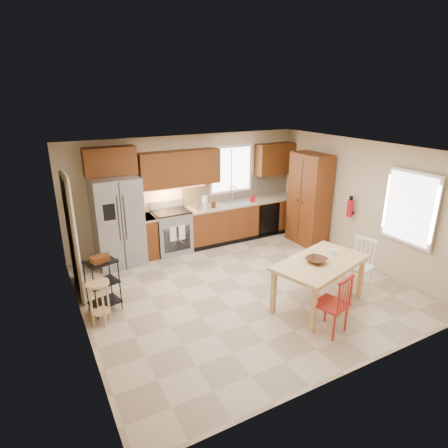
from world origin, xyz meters
TOP-DOWN VIEW (x-y plane):
  - floor at (0.00, 0.00)m, footprint 5.50×5.50m
  - ceiling at (0.00, 0.00)m, footprint 5.50×5.00m
  - wall_back at (0.00, 2.50)m, footprint 5.50×0.02m
  - wall_front at (0.00, -2.50)m, footprint 5.50×0.02m
  - wall_left at (-2.75, 0.00)m, footprint 0.02×5.00m
  - wall_right at (2.75, 0.00)m, footprint 0.02×5.00m
  - refrigerator at (-1.70, 2.12)m, footprint 0.92×0.75m
  - range_stove at (-0.55, 2.19)m, footprint 0.76×0.63m
  - base_cabinet_narrow at (-1.10, 2.20)m, footprint 0.30×0.60m
  - base_cabinet_run at (1.29, 2.20)m, footprint 2.92×0.60m
  - dishwasher at (1.85, 1.91)m, footprint 0.60×0.02m
  - backsplash at (1.29, 2.48)m, footprint 2.92×0.03m
  - upper_over_fridge at (-1.70, 2.33)m, footprint 1.00×0.35m
  - upper_left_block at (-0.25, 2.33)m, footprint 1.80×0.35m
  - upper_right_block at (2.25, 2.33)m, footprint 1.00×0.35m
  - window_back at (1.10, 2.48)m, footprint 1.12×0.04m
  - sink at (1.10, 2.20)m, footprint 0.62×0.46m
  - undercab_glow at (-0.55, 2.30)m, footprint 1.60×0.30m
  - soap_bottle at (1.48, 2.10)m, footprint 0.09×0.09m
  - paper_towel at (0.25, 2.15)m, footprint 0.12×0.12m
  - canister_steel at (0.05, 2.15)m, footprint 0.11×0.11m
  - canister_wood at (0.45, 2.12)m, footprint 0.10×0.10m
  - pantry at (2.43, 1.20)m, footprint 0.50×0.95m
  - fire_extinguisher at (2.63, 0.15)m, footprint 0.12×0.12m
  - window_right at (2.68, -1.15)m, footprint 0.04×1.02m
  - doorway at (-2.67, 1.30)m, footprint 0.04×0.95m
  - dining_table at (0.80, -1.05)m, footprint 1.80×1.31m
  - chair_red at (0.45, -1.70)m, footprint 0.55×0.55m
  - chair_white at (1.75, -1.00)m, footprint 0.55×0.55m
  - table_bowl at (0.70, -1.05)m, footprint 0.40×0.40m
  - table_jar at (1.15, -0.95)m, footprint 0.15×0.15m
  - bar_stool at (-2.50, 0.12)m, footprint 0.38×0.38m
  - utility_cart at (-2.38, 0.44)m, footprint 0.54×0.47m

SIDE VIEW (x-z plane):
  - floor at x=0.00m, z-range 0.00..0.00m
  - bar_stool at x=-2.50m, z-range 0.00..0.71m
  - dining_table at x=0.80m, z-range 0.00..0.78m
  - base_cabinet_narrow at x=-1.10m, z-range 0.00..0.90m
  - base_cabinet_run at x=1.29m, z-range 0.00..0.90m
  - dishwasher at x=1.85m, z-range 0.06..0.84m
  - range_stove at x=-0.55m, z-range 0.00..0.92m
  - utility_cart at x=-2.38m, z-range 0.00..0.92m
  - chair_red at x=0.45m, z-range 0.00..0.94m
  - chair_white at x=1.75m, z-range 0.00..0.94m
  - table_bowl at x=0.70m, z-range 0.75..0.83m
  - table_jar at x=1.15m, z-range 0.75..0.89m
  - sink at x=1.10m, z-range 0.78..0.94m
  - refrigerator at x=-1.70m, z-range 0.00..1.82m
  - canister_wood at x=0.45m, z-range 0.90..1.04m
  - canister_steel at x=0.05m, z-range 0.90..1.08m
  - soap_bottle at x=1.48m, z-range 0.90..1.09m
  - paper_towel at x=0.25m, z-range 0.90..1.18m
  - pantry at x=2.43m, z-range 0.00..2.10m
  - doorway at x=-2.67m, z-range 0.00..2.10m
  - fire_extinguisher at x=2.63m, z-range 0.92..1.28m
  - backsplash at x=1.29m, z-range 0.90..1.45m
  - wall_back at x=0.00m, z-range 0.00..2.50m
  - wall_front at x=0.00m, z-range 0.00..2.50m
  - wall_left at x=-2.75m, z-range 0.00..2.50m
  - wall_right at x=2.75m, z-range 0.00..2.50m
  - undercab_glow at x=-0.55m, z-range 1.43..1.43m
  - window_right at x=2.68m, z-range 0.79..2.11m
  - window_back at x=1.10m, z-range 1.09..2.21m
  - upper_left_block at x=-0.25m, z-range 1.45..2.20m
  - upper_right_block at x=2.25m, z-range 1.45..2.20m
  - upper_over_fridge at x=-1.70m, z-range 1.83..2.38m
  - ceiling at x=0.00m, z-range 2.49..2.51m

